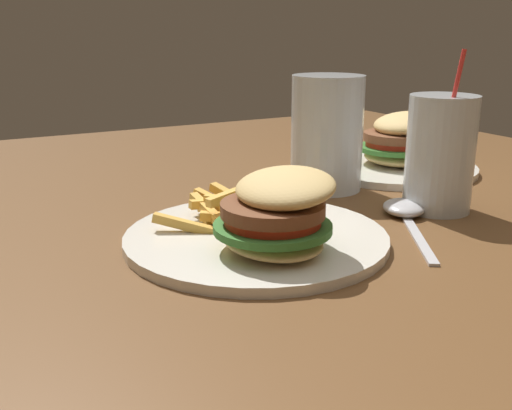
# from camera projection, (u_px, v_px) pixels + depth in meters

# --- Properties ---
(dining_table) EXTENTS (1.30, 1.30, 0.75)m
(dining_table) POSITION_uv_depth(u_px,v_px,m) (274.00, 319.00, 0.73)
(dining_table) COLOR brown
(dining_table) RESTS_ON ground_plane
(meal_plate_near) EXTENTS (0.26, 0.26, 0.09)m
(meal_plate_near) POSITION_uv_depth(u_px,v_px,m) (263.00, 225.00, 0.58)
(meal_plate_near) COLOR silver
(meal_plate_near) RESTS_ON dining_table
(beer_glass) EXTENTS (0.09, 0.09, 0.15)m
(beer_glass) POSITION_uv_depth(u_px,v_px,m) (327.00, 136.00, 0.78)
(beer_glass) COLOR silver
(beer_glass) RESTS_ON dining_table
(juice_glass) EXTENTS (0.08, 0.08, 0.19)m
(juice_glass) POSITION_uv_depth(u_px,v_px,m) (440.00, 159.00, 0.69)
(juice_glass) COLOR silver
(juice_glass) RESTS_ON dining_table
(spoon) EXTENTS (0.17, 0.12, 0.02)m
(spoon) POSITION_uv_depth(u_px,v_px,m) (405.00, 210.00, 0.68)
(spoon) COLOR silver
(spoon) RESTS_ON dining_table
(meal_plate_far) EXTENTS (0.24, 0.24, 0.09)m
(meal_plate_far) POSITION_uv_depth(u_px,v_px,m) (396.00, 153.00, 0.89)
(meal_plate_far) COLOR silver
(meal_plate_far) RESTS_ON dining_table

